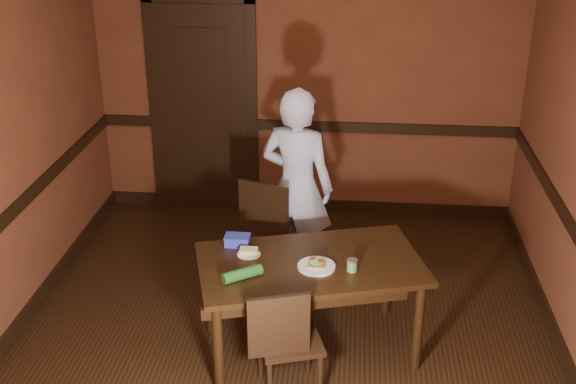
% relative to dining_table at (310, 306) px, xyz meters
% --- Properties ---
extents(floor, '(4.00, 4.50, 0.01)m').
position_rel_dining_table_xyz_m(floor, '(-0.19, 0.05, -0.36)').
color(floor, black).
rests_on(floor, ground).
extents(wall_back, '(4.00, 0.02, 2.70)m').
position_rel_dining_table_xyz_m(wall_back, '(-0.19, 2.30, 0.99)').
color(wall_back, brown).
rests_on(wall_back, ground).
extents(dado_back, '(4.00, 0.03, 0.10)m').
position_rel_dining_table_xyz_m(dado_back, '(-0.19, 2.28, 0.54)').
color(dado_back, black).
rests_on(dado_back, ground).
extents(dado_left, '(0.03, 4.50, 0.10)m').
position_rel_dining_table_xyz_m(dado_left, '(-2.18, 0.05, 0.54)').
color(dado_left, black).
rests_on(dado_left, ground).
extents(baseboard_back, '(4.00, 0.03, 0.12)m').
position_rel_dining_table_xyz_m(baseboard_back, '(-0.19, 2.28, -0.30)').
color(baseboard_back, black).
rests_on(baseboard_back, ground).
extents(baseboard_left, '(0.03, 4.50, 0.12)m').
position_rel_dining_table_xyz_m(baseboard_left, '(-2.18, 0.05, -0.30)').
color(baseboard_left, black).
rests_on(baseboard_left, ground).
extents(baseboard_right, '(0.03, 4.50, 0.12)m').
position_rel_dining_table_xyz_m(baseboard_right, '(1.79, 0.05, -0.30)').
color(baseboard_right, black).
rests_on(baseboard_right, ground).
extents(door, '(1.05, 0.07, 2.20)m').
position_rel_dining_table_xyz_m(door, '(-1.19, 2.27, 0.73)').
color(door, black).
rests_on(door, ground).
extents(dining_table, '(1.70, 1.24, 0.71)m').
position_rel_dining_table_xyz_m(dining_table, '(0.00, 0.00, 0.00)').
color(dining_table, black).
rests_on(dining_table, floor).
extents(chair_far, '(0.56, 0.56, 0.93)m').
position_rel_dining_table_xyz_m(chair_far, '(-0.36, 0.63, 0.11)').
color(chair_far, black).
rests_on(chair_far, floor).
extents(chair_near, '(0.49, 0.49, 0.83)m').
position_rel_dining_table_xyz_m(chair_near, '(-0.10, -0.48, 0.06)').
color(chair_near, black).
rests_on(chair_near, floor).
extents(person, '(0.69, 0.55, 1.65)m').
position_rel_dining_table_xyz_m(person, '(-0.18, 1.01, 0.47)').
color(person, silver).
rests_on(person, floor).
extents(sandwich_plate, '(0.26, 0.26, 0.06)m').
position_rel_dining_table_xyz_m(sandwich_plate, '(0.05, -0.07, 0.37)').
color(sandwich_plate, white).
rests_on(sandwich_plate, dining_table).
extents(sauce_jar, '(0.07, 0.07, 0.08)m').
position_rel_dining_table_xyz_m(sauce_jar, '(0.28, -0.09, 0.40)').
color(sauce_jar, '#52883C').
rests_on(sauce_jar, dining_table).
extents(cheese_saucer, '(0.16, 0.16, 0.05)m').
position_rel_dining_table_xyz_m(cheese_saucer, '(-0.43, 0.05, 0.38)').
color(cheese_saucer, white).
rests_on(cheese_saucer, dining_table).
extents(food_tub, '(0.18, 0.12, 0.08)m').
position_rel_dining_table_xyz_m(food_tub, '(-0.53, 0.19, 0.39)').
color(food_tub, '#2E3EBB').
rests_on(food_tub, dining_table).
extents(wrapped_veg, '(0.27, 0.22, 0.08)m').
position_rel_dining_table_xyz_m(wrapped_veg, '(-0.43, -0.27, 0.39)').
color(wrapped_veg, '#1F541B').
rests_on(wrapped_veg, dining_table).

